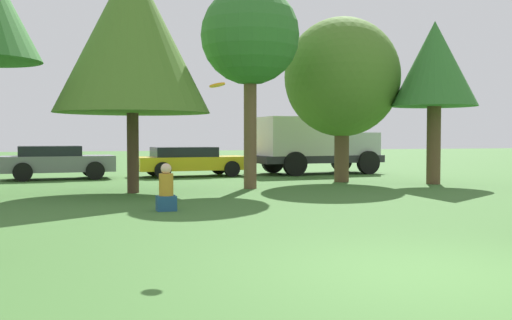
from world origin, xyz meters
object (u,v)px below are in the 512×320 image
Objects in this scene: tree_2 at (132,35)px; tree_4 at (342,78)px; tree_5 at (435,66)px; parked_car_yellow at (190,161)px; tree_3 at (250,37)px; bystander_sitting at (166,191)px; frisbee at (217,85)px; parked_car_grey at (56,161)px; delivery_truck_silver at (312,143)px.

tree_4 is at bearing 14.15° from tree_2.
tree_5 is 1.20× the size of parked_car_yellow.
tree_3 is 1.07× the size of tree_4.
bystander_sitting is 0.19× the size of tree_5.
tree_3 is 6.30m from tree_5.
tree_3 is (3.33, 8.93, 2.25)m from frisbee.
tree_2 is 1.15× the size of tree_4.
tree_4 reaches higher than parked_car_grey.
tree_3 is 1.36× the size of parked_car_yellow.
delivery_truck_silver is at bearing -2.95° from parked_car_grey.
bystander_sitting is 13.25m from delivery_truck_silver.
tree_4 is 6.89m from parked_car_yellow.
bystander_sitting is 0.25× the size of parked_car_grey.
parked_car_yellow is at bearing 95.52° from tree_3.
frisbee is 8.86m from tree_2.
tree_5 is at bearing -2.31° from tree_3.
delivery_truck_silver is (-1.61, 6.23, -2.59)m from tree_5.
delivery_truck_silver reaches higher than parked_car_grey.
bystander_sitting is 9.90m from tree_4.
tree_4 is 1.41× the size of parked_car_grey.
tree_4 reaches higher than delivery_truck_silver.
tree_2 is 1.19× the size of delivery_truck_silver.
bystander_sitting is 11.06m from tree_5.
tree_5 reaches higher than frisbee.
tree_3 is (3.31, 4.58, 4.11)m from bystander_sitting.
parked_car_yellow is 5.27m from delivery_truck_silver.
bystander_sitting is 0.17× the size of tree_3.
bystander_sitting is 10.87m from parked_car_yellow.
delivery_truck_silver is (7.98, 14.90, -0.98)m from frisbee.
bystander_sitting is 0.18× the size of delivery_truck_silver.
tree_4 is at bearing 55.72° from frisbee.
tree_2 reaches higher than bystander_sitting.
tree_4 is (3.80, 1.53, -0.94)m from tree_3.
tree_5 is (9.77, 0.06, -0.46)m from tree_2.
parked_car_yellow is (-4.38, 4.41, -2.97)m from tree_4.
tree_3 reaches higher than frisbee.
bystander_sitting is 5.80m from tree_2.
tree_2 is 1.46× the size of parked_car_yellow.
tree_2 is at bearing 91.19° from frisbee.
parked_car_yellow is (2.93, 6.25, -3.73)m from tree_2.
tree_3 is at bearing -158.02° from tree_4.
bystander_sitting is at bearing -129.90° from delivery_truck_silver.
tree_5 is 13.75m from parked_car_grey.
delivery_truck_silver is (5.23, 0.03, 0.68)m from parked_car_yellow.
tree_4 is 1.26× the size of parked_car_yellow.
tree_4 is 10.77m from parked_car_grey.
tree_2 is 7.58m from tree_4.
parked_car_yellow is (2.75, 14.87, -1.66)m from frisbee.
tree_5 is at bearing -78.39° from delivery_truck_silver.
frisbee is at bearing -84.36° from parked_car_grey.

